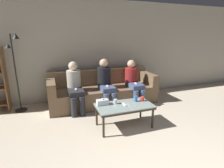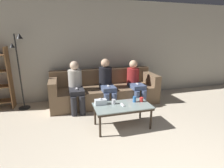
# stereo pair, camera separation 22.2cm
# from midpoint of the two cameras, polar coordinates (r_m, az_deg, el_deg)

# --- Properties ---
(wall_back) EXTENTS (12.00, 0.06, 2.60)m
(wall_back) POSITION_cam_midpoint_polar(r_m,az_deg,el_deg) (4.84, -6.30, 10.74)
(wall_back) COLOR #B7B2A3
(wall_back) RESTS_ON ground_plane
(couch) EXTENTS (2.68, 0.91, 0.84)m
(couch) POSITION_cam_midpoint_polar(r_m,az_deg,el_deg) (4.53, -4.37, -2.36)
(couch) COLOR brown
(couch) RESTS_ON ground_plane
(coffee_table) EXTENTS (1.07, 0.56, 0.44)m
(coffee_table) POSITION_cam_midpoint_polar(r_m,az_deg,el_deg) (3.31, 2.12, -7.58)
(coffee_table) COLOR #8C9E99
(coffee_table) RESTS_ON ground_plane
(cup_near_left) EXTENTS (0.06, 0.06, 0.11)m
(cup_near_left) POSITION_cam_midpoint_polar(r_m,az_deg,el_deg) (3.46, 5.91, -4.85)
(cup_near_left) COLOR #3372BF
(cup_near_left) RESTS_ON coffee_table
(cup_near_right) EXTENTS (0.07, 0.07, 0.09)m
(cup_near_right) POSITION_cam_midpoint_polar(r_m,az_deg,el_deg) (3.51, 8.07, -4.84)
(cup_near_right) COLOR red
(cup_near_right) RESTS_ON coffee_table
(cup_far_center) EXTENTS (0.07, 0.07, 0.09)m
(cup_far_center) POSITION_cam_midpoint_polar(r_m,az_deg,el_deg) (3.33, -0.82, -5.77)
(cup_far_center) COLOR silver
(cup_far_center) RESTS_ON coffee_table
(tissue_box) EXTENTS (0.22, 0.12, 0.13)m
(tissue_box) POSITION_cam_midpoint_polar(r_m,az_deg,el_deg) (3.30, -5.06, -5.94)
(tissue_box) COLOR silver
(tissue_box) RESTS_ON coffee_table
(game_remote) EXTENTS (0.04, 0.15, 0.02)m
(game_remote) POSITION_cam_midpoint_polar(r_m,az_deg,el_deg) (3.29, 2.13, -6.71)
(game_remote) COLOR white
(game_remote) RESTS_ON coffee_table
(standing_lamp) EXTENTS (0.31, 0.26, 1.75)m
(standing_lamp) POSITION_cam_midpoint_polar(r_m,az_deg,el_deg) (4.44, -30.23, 5.35)
(standing_lamp) COLOR black
(standing_lamp) RESTS_ON ground_plane
(seated_person_left_end) EXTENTS (0.32, 0.71, 1.13)m
(seated_person_left_end) POSITION_cam_midpoint_polar(r_m,az_deg,el_deg) (4.10, -13.59, -0.41)
(seated_person_left_end) COLOR #28282D
(seated_person_left_end) RESTS_ON ground_plane
(seated_person_mid_left) EXTENTS (0.32, 0.69, 1.16)m
(seated_person_mid_left) POSITION_cam_midpoint_polar(r_m,az_deg,el_deg) (4.24, -3.67, 0.75)
(seated_person_mid_left) COLOR #47567A
(seated_person_mid_left) RESTS_ON ground_plane
(seated_person_mid_right) EXTENTS (0.31, 0.71, 1.10)m
(seated_person_mid_right) POSITION_cam_midpoint_polar(r_m,az_deg,el_deg) (4.48, 5.51, 1.13)
(seated_person_mid_right) COLOR #47567A
(seated_person_mid_right) RESTS_ON ground_plane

